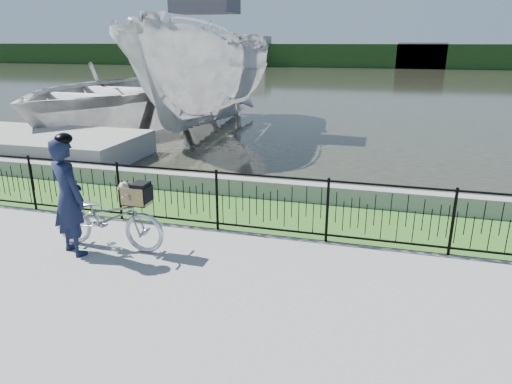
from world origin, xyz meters
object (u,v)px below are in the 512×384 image
(cyclist, at_px, (68,196))
(boat_far, at_px, (126,93))
(boat_near, at_px, (207,74))
(bicycle_rig, at_px, (108,217))

(cyclist, xyz_separation_m, boat_far, (-5.74, 11.53, 0.28))
(boat_near, bearing_deg, cyclist, -80.71)
(bicycle_rig, xyz_separation_m, cyclist, (-0.46, -0.34, 0.44))
(bicycle_rig, height_order, boat_near, boat_near)
(boat_far, bearing_deg, cyclist, -63.53)
(cyclist, height_order, boat_far, boat_far)
(cyclist, xyz_separation_m, boat_near, (-1.77, 10.81, 1.15))
(bicycle_rig, bearing_deg, boat_far, 118.97)
(bicycle_rig, xyz_separation_m, boat_near, (-2.23, 10.47, 1.59))
(bicycle_rig, height_order, cyclist, cyclist)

